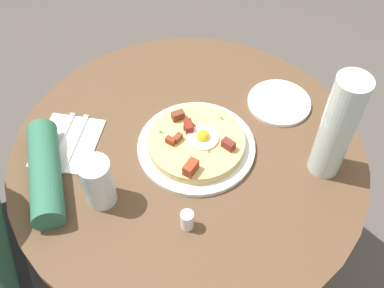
# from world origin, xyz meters

# --- Properties ---
(ground_plane) EXTENTS (6.00, 6.00, 0.00)m
(ground_plane) POSITION_xyz_m (0.00, 0.00, 0.00)
(ground_plane) COLOR #4C4742
(dining_table) EXTENTS (0.85, 0.85, 0.75)m
(dining_table) POSITION_xyz_m (0.00, 0.00, 0.57)
(dining_table) COLOR brown
(dining_table) RESTS_ON ground_plane
(pizza_plate) EXTENTS (0.28, 0.28, 0.01)m
(pizza_plate) POSITION_xyz_m (0.00, -0.02, 0.76)
(pizza_plate) COLOR silver
(pizza_plate) RESTS_ON dining_table
(breakfast_pizza) EXTENTS (0.23, 0.23, 0.05)m
(breakfast_pizza) POSITION_xyz_m (0.00, -0.02, 0.78)
(breakfast_pizza) COLOR tan
(breakfast_pizza) RESTS_ON pizza_plate
(bread_plate) EXTENTS (0.16, 0.16, 0.01)m
(bread_plate) POSITION_xyz_m (0.04, -0.28, 0.76)
(bread_plate) COLOR white
(bread_plate) RESTS_ON dining_table
(napkin) EXTENTS (0.22, 0.21, 0.00)m
(napkin) POSITION_xyz_m (0.14, 0.25, 0.75)
(napkin) COLOR white
(napkin) RESTS_ON dining_table
(fork) EXTENTS (0.15, 0.11, 0.00)m
(fork) POSITION_xyz_m (0.15, 0.27, 0.76)
(fork) COLOR silver
(fork) RESTS_ON napkin
(knife) EXTENTS (0.15, 0.11, 0.00)m
(knife) POSITION_xyz_m (0.13, 0.24, 0.76)
(knife) COLOR silver
(knife) RESTS_ON napkin
(water_glass) EXTENTS (0.07, 0.07, 0.12)m
(water_glass) POSITION_xyz_m (-0.04, 0.23, 0.81)
(water_glass) COLOR silver
(water_glass) RESTS_ON dining_table
(water_bottle) EXTENTS (0.07, 0.07, 0.27)m
(water_bottle) POSITION_xyz_m (-0.17, -0.27, 0.89)
(water_bottle) COLOR silver
(water_bottle) RESTS_ON dining_table
(salt_shaker) EXTENTS (0.03, 0.03, 0.05)m
(salt_shaker) POSITION_xyz_m (-0.18, 0.08, 0.78)
(salt_shaker) COLOR white
(salt_shaker) RESTS_ON dining_table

